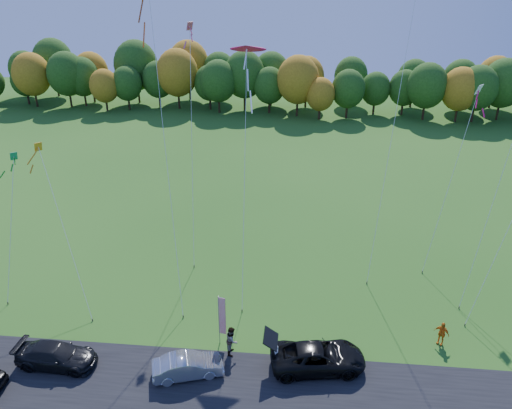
# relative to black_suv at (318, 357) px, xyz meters

# --- Properties ---
(ground) EXTENTS (160.00, 160.00, 0.00)m
(ground) POSITION_rel_black_suv_xyz_m (-4.51, 1.81, -0.79)
(ground) COLOR #255617
(asphalt_strip) EXTENTS (90.00, 6.00, 0.01)m
(asphalt_strip) POSITION_rel_black_suv_xyz_m (-4.51, -2.19, -0.79)
(asphalt_strip) COLOR black
(asphalt_strip) RESTS_ON ground
(tree_line) EXTENTS (116.00, 12.00, 10.00)m
(tree_line) POSITION_rel_black_suv_xyz_m (-4.51, 56.81, -0.79)
(tree_line) COLOR #1E4711
(tree_line) RESTS_ON ground
(black_suv) EXTENTS (6.04, 3.51, 1.58)m
(black_suv) POSITION_rel_black_suv_xyz_m (0.00, 0.00, 0.00)
(black_suv) COLOR black
(black_suv) RESTS_ON ground
(silver_sedan) EXTENTS (4.40, 2.65, 1.37)m
(silver_sedan) POSITION_rel_black_suv_xyz_m (-7.62, -1.40, -0.11)
(silver_sedan) COLOR #B3B2B7
(silver_sedan) RESTS_ON ground
(dark_truck_a) EXTENTS (4.95, 2.17, 1.41)m
(dark_truck_a) POSITION_rel_black_suv_xyz_m (-15.72, -1.35, -0.08)
(dark_truck_a) COLOR black
(dark_truck_a) RESTS_ON ground
(person_tailgate_a) EXTENTS (0.51, 0.65, 1.57)m
(person_tailgate_a) POSITION_rel_black_suv_xyz_m (-2.47, -0.13, -0.01)
(person_tailgate_a) COLOR white
(person_tailgate_a) RESTS_ON ground
(person_tailgate_b) EXTENTS (0.74, 0.94, 1.93)m
(person_tailgate_b) POSITION_rel_black_suv_xyz_m (-5.30, 0.77, 0.17)
(person_tailgate_b) COLOR gray
(person_tailgate_b) RESTS_ON ground
(person_east) EXTENTS (1.04, 0.86, 1.66)m
(person_east) POSITION_rel_black_suv_xyz_m (7.86, 2.89, 0.04)
(person_east) COLOR orange
(person_east) RESTS_ON ground
(feather_flag) EXTENTS (0.48, 0.15, 3.65)m
(feather_flag) POSITION_rel_black_suv_xyz_m (-6.05, 1.51, 1.43)
(feather_flag) COLOR #999999
(feather_flag) RESTS_ON ground
(kite_delta_blue) EXTENTS (4.99, 10.85, 23.05)m
(kite_delta_blue) POSITION_rel_black_suv_xyz_m (-10.95, 8.78, 10.34)
(kite_delta_blue) COLOR #4C3F33
(kite_delta_blue) RESTS_ON ground
(kite_parafoil_orange) EXTENTS (5.63, 12.79, 32.33)m
(kite_parafoil_orange) POSITION_rel_black_suv_xyz_m (5.79, 15.32, 15.21)
(kite_parafoil_orange) COLOR #4C3F33
(kite_parafoil_orange) RESTS_ON ground
(kite_delta_red) EXTENTS (2.69, 9.50, 18.21)m
(kite_delta_red) POSITION_rel_black_suv_xyz_m (-5.51, 9.78, 9.26)
(kite_delta_red) COLOR #4C3F33
(kite_delta_red) RESTS_ON ground
(kite_parafoil_rainbow) EXTENTS (6.64, 8.19, 18.68)m
(kite_parafoil_rainbow) POSITION_rel_black_suv_xyz_m (12.52, 10.56, 8.38)
(kite_parafoil_rainbow) COLOR #4C3F33
(kite_parafoil_rainbow) RESTS_ON ground
(kite_diamond_yellow) EXTENTS (5.55, 6.59, 11.01)m
(kite_diamond_yellow) POSITION_rel_black_suv_xyz_m (-17.75, 5.84, 4.48)
(kite_diamond_yellow) COLOR #4C3F33
(kite_diamond_yellow) RESTS_ON ground
(kite_diamond_green) EXTENTS (1.08, 5.60, 10.10)m
(kite_diamond_green) POSITION_rel_black_suv_xyz_m (-22.22, 6.71, 4.33)
(kite_diamond_green) COLOR #4C3F33
(kite_diamond_green) RESTS_ON ground
(kite_diamond_white) EXTENTS (3.85, 5.27, 14.33)m
(kite_diamond_white) POSITION_rel_black_suv_xyz_m (10.00, 13.50, 6.14)
(kite_diamond_white) COLOR #4C3F33
(kite_diamond_white) RESTS_ON ground
(kite_diamond_pink) EXTENTS (1.22, 6.51, 18.47)m
(kite_diamond_pink) POSITION_rel_black_suv_xyz_m (-10.09, 13.21, 8.41)
(kite_diamond_pink) COLOR #4C3F33
(kite_diamond_pink) RESTS_ON ground
(kite_diamond_blue_low) EXTENTS (3.80, 3.46, 10.78)m
(kite_diamond_blue_low) POSITION_rel_black_suv_xyz_m (11.61, 6.31, 4.40)
(kite_diamond_blue_low) COLOR #4C3F33
(kite_diamond_blue_low) RESTS_ON ground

